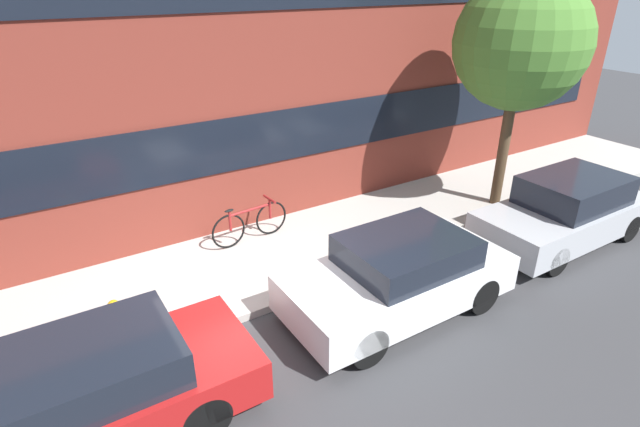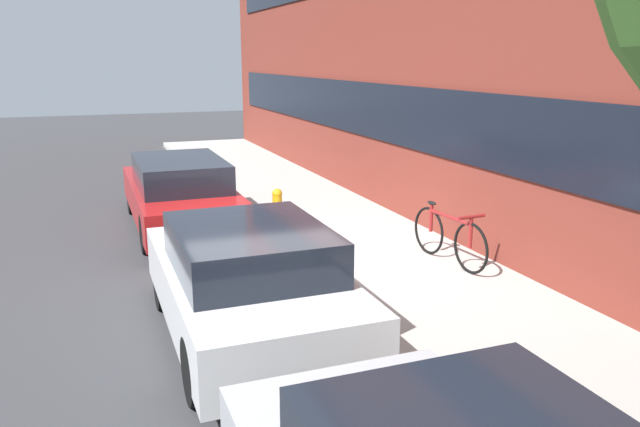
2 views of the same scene
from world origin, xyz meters
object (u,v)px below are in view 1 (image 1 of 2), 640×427
Objects in this scene: parked_car_red at (67,402)px; fire_hydrant at (116,319)px; parked_car_white at (399,275)px; bicycle at (251,222)px; parked_car_silver at (566,211)px; street_tree at (521,43)px.

parked_car_red is 7.03× the size of fire_hydrant.
fire_hydrant is at bearing -118.28° from parked_car_red.
bicycle is at bearing -70.88° from parked_car_white.
parked_car_red is 9.50m from parked_car_silver.
fire_hydrant is (-4.14, 1.59, -0.21)m from parked_car_white.
street_tree reaches higher than parked_car_red.
street_tree is (9.64, 1.87, 3.15)m from parked_car_red.
parked_car_white is 4.44m from fire_hydrant.
parked_car_white is at bearing -75.64° from bicycle.
parked_car_red is 10.31m from street_tree.
bicycle is (-5.64, 3.28, -0.15)m from parked_car_silver.
fire_hydrant is 3.45m from bicycle.
parked_car_red is at bearing -118.28° from fire_hydrant.
parked_car_silver reaches higher than fire_hydrant.
street_tree is at bearing -158.05° from parked_car_white.
parked_car_red is 0.89× the size of street_tree.
bicycle is (-1.14, 3.28, -0.12)m from parked_car_white.
fire_hydrant is at bearing -155.41° from bicycle.
street_tree is at bearing -18.49° from bicycle.
parked_car_white is 3.48m from bicycle.
parked_car_silver is 0.78× the size of street_tree.
street_tree is (8.78, 0.28, 3.35)m from fire_hydrant.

